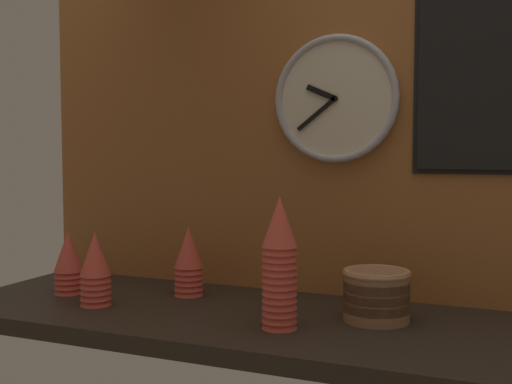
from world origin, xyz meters
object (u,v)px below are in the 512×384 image
object	(u,v)px
cup_stack_center_left	(189,261)
wall_clock	(336,99)
menu_board	(510,60)
bowl_stack_right	(376,294)
cup_stack_center_right	(280,263)
cup_stack_far_left	(68,262)
cup_stack_left	(95,269)

from	to	relation	value
cup_stack_center_left	wall_clock	bearing A→B (deg)	20.91
cup_stack_center_left	menu_board	bearing A→B (deg)	10.67
bowl_stack_right	menu_board	size ratio (longest dim) A/B	0.29
cup_stack_center_right	bowl_stack_right	bearing A→B (deg)	38.28
cup_stack_far_left	cup_stack_center_right	bearing A→B (deg)	-8.02
cup_stack_left	cup_stack_far_left	distance (m)	0.17
wall_clock	cup_stack_far_left	bearing A→B (deg)	-159.88
cup_stack_left	cup_stack_center_right	size ratio (longest dim) A/B	0.64
cup_stack_center_left	cup_stack_center_right	xyz separation A→B (m)	(0.34, -0.20, 0.05)
wall_clock	menu_board	distance (m)	0.43
cup_stack_center_left	menu_board	distance (m)	0.95
cup_stack_left	cup_stack_center_left	xyz separation A→B (m)	(0.16, 0.19, 0.00)
cup_stack_center_left	cup_stack_far_left	bearing A→B (deg)	-160.81
bowl_stack_right	cup_stack_center_right	bearing A→B (deg)	-141.72
cup_stack_center_right	menu_board	distance (m)	0.73
cup_stack_left	bowl_stack_right	world-z (taller)	cup_stack_left
cup_stack_left	bowl_stack_right	distance (m)	0.70
bowl_stack_right	menu_board	world-z (taller)	menu_board
cup_stack_far_left	menu_board	distance (m)	1.24
cup_stack_center_right	bowl_stack_right	world-z (taller)	cup_stack_center_right
cup_stack_center_left	cup_stack_center_right	world-z (taller)	cup_stack_center_right
cup_stack_left	menu_board	xyz separation A→B (m)	(0.95, 0.33, 0.51)
cup_stack_left	cup_stack_center_left	size ratio (longest dim) A/B	1.00
bowl_stack_right	menu_board	xyz separation A→B (m)	(0.27, 0.20, 0.54)
cup_stack_left	cup_stack_center_left	distance (m)	0.25
wall_clock	menu_board	size ratio (longest dim) A/B	0.62
cup_stack_center_left	wall_clock	size ratio (longest dim) A/B	0.56
cup_stack_center_right	wall_clock	bearing A→B (deg)	85.52
menu_board	cup_stack_center_right	bearing A→B (deg)	-142.16
cup_stack_left	bowl_stack_right	bearing A→B (deg)	10.89
cup_stack_left	cup_stack_center_right	xyz separation A→B (m)	(0.50, -0.01, 0.05)
cup_stack_far_left	wall_clock	distance (m)	0.84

